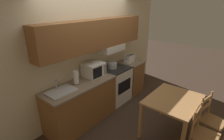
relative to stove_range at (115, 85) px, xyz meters
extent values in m
plane|color=#3D2D23|center=(-0.49, 0.29, -0.45)|extent=(16.00, 16.00, 0.00)
cube|color=beige|center=(-0.49, 0.31, 0.83)|extent=(5.20, 0.05, 2.55)
cube|color=brown|center=(-0.49, 0.13, 1.32)|extent=(2.80, 0.32, 0.61)
cube|color=white|center=(0.00, 0.13, 0.93)|extent=(0.68, 0.34, 0.16)
cube|color=brown|center=(-1.13, -0.01, -0.02)|extent=(1.52, 0.60, 0.86)
cube|color=#84705B|center=(-1.13, -0.01, 0.43)|extent=(1.54, 0.62, 0.04)
cube|color=brown|center=(0.64, -0.01, -0.02)|extent=(0.54, 0.60, 0.86)
cube|color=#84705B|center=(0.64, -0.01, 0.43)|extent=(0.56, 0.62, 0.04)
cube|color=white|center=(0.00, 0.00, -0.02)|extent=(0.71, 0.57, 0.86)
cube|color=black|center=(0.00, 0.00, 0.43)|extent=(0.71, 0.57, 0.03)
cube|color=black|center=(0.00, -0.29, 0.05)|extent=(0.50, 0.01, 0.30)
cylinder|color=black|center=(-0.16, -0.11, 0.44)|extent=(0.10, 0.10, 0.01)
cylinder|color=black|center=(0.16, -0.11, 0.44)|extent=(0.10, 0.10, 0.01)
cylinder|color=black|center=(-0.16, 0.12, 0.44)|extent=(0.10, 0.10, 0.01)
cylinder|color=black|center=(0.16, 0.12, 0.44)|extent=(0.10, 0.10, 0.01)
cylinder|color=#B7BABF|center=(-0.04, 0.06, 0.51)|extent=(0.22, 0.22, 0.13)
torus|color=#B7BABF|center=(-0.04, 0.06, 0.58)|extent=(0.23, 0.23, 0.01)
cylinder|color=#B7BABF|center=(-0.17, 0.06, 0.55)|extent=(0.05, 0.01, 0.01)
cylinder|color=#B7BABF|center=(0.09, 0.06, 0.55)|extent=(0.05, 0.01, 0.01)
cube|color=white|center=(-0.67, 0.07, 0.59)|extent=(0.42, 0.37, 0.29)
cube|color=black|center=(-0.74, -0.12, 0.59)|extent=(0.26, 0.01, 0.23)
cube|color=gray|center=(-0.51, -0.12, 0.59)|extent=(0.08, 0.01, 0.23)
cube|color=white|center=(0.61, 0.00, 0.54)|extent=(0.28, 0.17, 0.19)
cube|color=black|center=(0.47, 0.00, 0.57)|extent=(0.01, 0.02, 0.02)
cube|color=black|center=(0.51, 0.00, 0.63)|extent=(0.04, 0.12, 0.01)
cube|color=black|center=(0.58, 0.00, 0.63)|extent=(0.04, 0.12, 0.01)
cube|color=black|center=(0.64, 0.00, 0.63)|extent=(0.04, 0.12, 0.01)
cube|color=black|center=(0.71, 0.00, 0.63)|extent=(0.04, 0.12, 0.01)
cube|color=#B7BABF|center=(-1.56, -0.01, 0.46)|extent=(0.50, 0.37, 0.02)
cube|color=#4C4F54|center=(-1.56, -0.03, 0.46)|extent=(0.43, 0.28, 0.01)
cylinder|color=#B7BABF|center=(-1.56, 0.13, 0.56)|extent=(0.02, 0.02, 0.18)
cylinder|color=#B7BABF|center=(-1.56, 0.07, 0.65)|extent=(0.02, 0.12, 0.02)
cylinder|color=black|center=(-1.17, 0.05, 0.45)|extent=(0.12, 0.12, 0.01)
cylinder|color=white|center=(-1.17, 0.05, 0.58)|extent=(0.10, 0.10, 0.27)
cube|color=#B27F4C|center=(-0.28, -1.57, 0.30)|extent=(1.03, 0.84, 0.04)
cube|color=#B27F4C|center=(0.20, -1.95, -0.08)|extent=(0.06, 0.06, 0.73)
cube|color=#B27F4C|center=(-0.76, -1.19, -0.08)|extent=(0.06, 0.06, 0.73)
cube|color=#B27F4C|center=(0.20, -1.19, -0.08)|extent=(0.06, 0.06, 0.73)
cube|color=#B27F4C|center=(-0.49, -2.21, -0.02)|extent=(0.38, 0.38, 0.03)
cylinder|color=#B27F4C|center=(-0.66, -2.03, 0.22)|extent=(0.04, 0.04, 0.45)
cylinder|color=#B27F4C|center=(-0.31, -2.04, 0.22)|extent=(0.04, 0.04, 0.45)
cube|color=#B27F4C|center=(-0.48, -2.03, 0.35)|extent=(0.34, 0.02, 0.06)
cube|color=#B27F4C|center=(-0.48, -2.03, 0.19)|extent=(0.34, 0.02, 0.06)
cylinder|color=#B27F4C|center=(-0.31, -2.04, -0.24)|extent=(0.04, 0.04, 0.41)
cube|color=#B27F4C|center=(0.00, -2.22, -0.02)|extent=(0.45, 0.45, 0.03)
cylinder|color=#B27F4C|center=(-0.14, -2.02, 0.22)|extent=(0.04, 0.04, 0.45)
cylinder|color=#B27F4C|center=(0.20, -2.09, 0.22)|extent=(0.04, 0.04, 0.45)
cube|color=#B27F4C|center=(0.03, -2.05, 0.35)|extent=(0.34, 0.09, 0.06)
cube|color=#B27F4C|center=(0.03, -2.05, 0.19)|extent=(0.34, 0.09, 0.06)
cylinder|color=#B27F4C|center=(-0.14, -2.02, -0.24)|extent=(0.04, 0.04, 0.41)
cylinder|color=#B27F4C|center=(0.20, -2.09, -0.24)|extent=(0.04, 0.04, 0.41)
camera|label=1|loc=(-3.11, -2.47, 1.95)|focal=28.00mm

